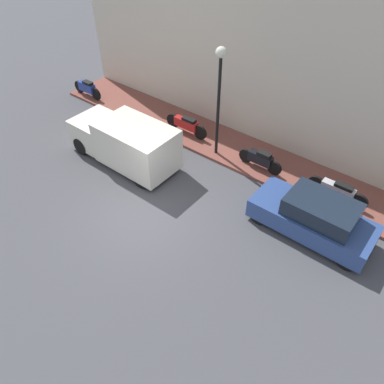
% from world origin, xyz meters
% --- Properties ---
extents(ground_plane, '(60.00, 60.00, 0.00)m').
position_xyz_m(ground_plane, '(0.00, 0.00, 0.00)').
color(ground_plane, '#47474C').
extents(sidewalk, '(2.34, 18.21, 0.11)m').
position_xyz_m(sidewalk, '(5.04, 0.00, 0.06)').
color(sidewalk, brown).
rests_on(sidewalk, ground_plane).
extents(building_facade, '(0.30, 18.21, 6.71)m').
position_xyz_m(building_facade, '(6.36, 0.00, 3.36)').
color(building_facade, beige).
rests_on(building_facade, ground_plane).
extents(parked_car, '(1.62, 3.90, 1.42)m').
position_xyz_m(parked_car, '(2.75, -4.77, 0.67)').
color(parked_car, '#2D4784').
rests_on(parked_car, ground_plane).
extents(delivery_van, '(1.84, 4.61, 1.83)m').
position_xyz_m(delivery_van, '(1.75, 2.73, 0.93)').
color(delivery_van, silver).
rests_on(delivery_van, ground_plane).
extents(motorcycle_black, '(0.30, 1.84, 0.77)m').
position_xyz_m(motorcycle_black, '(4.52, -1.78, 0.53)').
color(motorcycle_black, black).
rests_on(motorcycle_black, sidewalk).
extents(motorcycle_red, '(0.30, 2.16, 0.78)m').
position_xyz_m(motorcycle_red, '(4.68, 2.00, 0.55)').
color(motorcycle_red, '#B21E1E').
rests_on(motorcycle_red, sidewalk).
extents(motorcycle_blue, '(0.30, 1.88, 0.81)m').
position_xyz_m(motorcycle_blue, '(4.24, 8.04, 0.56)').
color(motorcycle_blue, navy).
rests_on(motorcycle_blue, sidewalk).
extents(scooter_silver, '(0.30, 2.16, 0.74)m').
position_xyz_m(scooter_silver, '(4.64, -4.82, 0.53)').
color(scooter_silver, '#B7B7BF').
rests_on(scooter_silver, sidewalk).
extents(streetlamp, '(0.39, 0.39, 4.34)m').
position_xyz_m(streetlamp, '(4.31, 0.14, 3.21)').
color(streetlamp, black).
rests_on(streetlamp, sidewalk).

